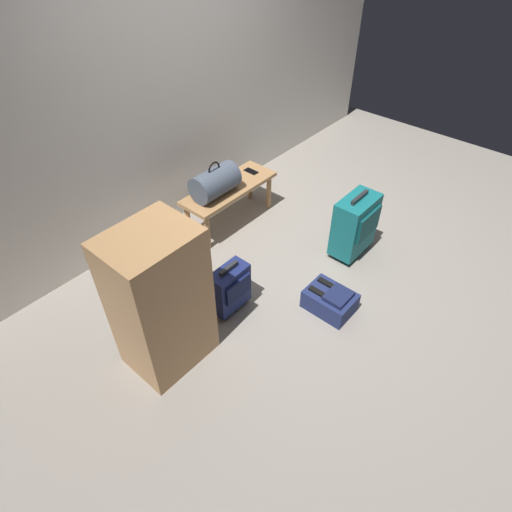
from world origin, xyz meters
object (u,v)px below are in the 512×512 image
at_px(bench, 230,192).
at_px(suitcase_upright_teal, 355,225).
at_px(duffel_bag_slate, 215,182).
at_px(backpack_navy, 330,300).
at_px(cell_phone, 251,171).
at_px(suitcase_small_navy, 230,288).
at_px(side_cabinet, 160,302).

height_order(bench, suitcase_upright_teal, suitcase_upright_teal).
bearing_deg(bench, duffel_bag_slate, 180.00).
height_order(bench, duffel_bag_slate, duffel_bag_slate).
bearing_deg(duffel_bag_slate, bench, 0.00).
bearing_deg(duffel_bag_slate, backpack_navy, -96.29).
xyz_separation_m(cell_phone, suitcase_small_navy, (-1.19, -0.83, -0.17)).
bearing_deg(suitcase_small_navy, side_cabinet, 176.14).
distance_m(cell_phone, suitcase_upright_teal, 1.19).
relative_size(suitcase_upright_teal, side_cabinet, 0.57).
bearing_deg(bench, side_cabinet, -152.07).
xyz_separation_m(cell_phone, backpack_navy, (-0.68, -1.43, -0.32)).
bearing_deg(cell_phone, bench, -176.16).
xyz_separation_m(suitcase_upright_teal, side_cabinet, (-1.83, 0.40, 0.23)).
bearing_deg(side_cabinet, bench, 27.93).
bearing_deg(suitcase_upright_teal, duffel_bag_slate, 115.33).
bearing_deg(duffel_bag_slate, cell_phone, 2.52).
bearing_deg(duffel_bag_slate, side_cabinet, -148.83).
distance_m(suitcase_upright_teal, side_cabinet, 1.88).
distance_m(duffel_bag_slate, cell_phone, 0.54).
bearing_deg(cell_phone, side_cabinet, -156.14).
xyz_separation_m(suitcase_upright_teal, suitcase_small_navy, (-1.23, 0.36, -0.08)).
bearing_deg(cell_phone, suitcase_upright_teal, -88.42).
bearing_deg(backpack_navy, duffel_bag_slate, 83.71).
distance_m(backpack_navy, side_cabinet, 1.37).
xyz_separation_m(bench, suitcase_upright_teal, (0.37, -1.17, -0.02)).
xyz_separation_m(bench, duffel_bag_slate, (-0.18, 0.00, 0.19)).
relative_size(bench, backpack_navy, 2.63).
height_order(duffel_bag_slate, suitcase_upright_teal, duffel_bag_slate).
bearing_deg(bench, suitcase_small_navy, -136.49).
height_order(suitcase_small_navy, side_cabinet, side_cabinet).
height_order(bench, suitcase_small_navy, suitcase_small_navy).
bearing_deg(cell_phone, duffel_bag_slate, -177.48).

